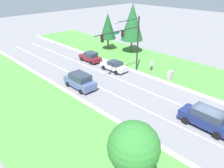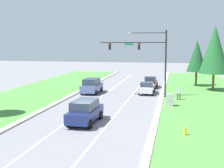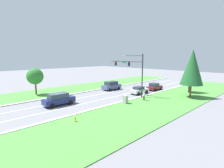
% 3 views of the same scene
% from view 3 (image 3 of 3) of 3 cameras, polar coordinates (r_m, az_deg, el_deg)
% --- Properties ---
extents(ground_plane, '(160.00, 160.00, 0.00)m').
position_cam_3_polar(ground_plane, '(29.43, -16.59, -6.67)').
color(ground_plane, slate).
extents(curb_strip_right, '(0.50, 90.00, 0.15)m').
position_cam_3_polar(curb_strip_right, '(24.73, -10.38, -9.26)').
color(curb_strip_right, beige).
rests_on(curb_strip_right, ground_plane).
extents(curb_strip_left, '(0.50, 90.00, 0.15)m').
position_cam_3_polar(curb_strip_left, '(34.38, -21.02, -4.51)').
color(curb_strip_left, beige).
rests_on(curb_strip_left, ground_plane).
extents(grass_verge_right, '(10.00, 90.00, 0.08)m').
position_cam_3_polar(grass_verge_right, '(20.84, -2.06, -12.78)').
color(grass_verge_right, '#4C8E3D').
rests_on(grass_verge_right, ground_plane).
extents(grass_verge_left, '(10.00, 90.00, 0.08)m').
position_cam_3_polar(grass_verge_left, '(39.17, -24.08, -3.14)').
color(grass_verge_left, '#4C8E3D').
rests_on(grass_verge_left, ground_plane).
extents(lane_stripe_inner_left, '(0.14, 81.00, 0.01)m').
position_cam_3_polar(lane_stripe_inner_left, '(30.99, -18.16, -5.95)').
color(lane_stripe_inner_left, white).
rests_on(lane_stripe_inner_left, ground_plane).
extents(lane_stripe_inner_right, '(0.14, 81.00, 0.01)m').
position_cam_3_polar(lane_stripe_inner_right, '(27.90, -14.85, -7.45)').
color(lane_stripe_inner_right, white).
rests_on(lane_stripe_inner_right, ground_plane).
extents(traffic_signal_mast, '(8.27, 0.41, 8.22)m').
position_cam_3_polar(traffic_signal_mast, '(34.34, 6.75, 5.15)').
color(traffic_signal_mast, black).
rests_on(traffic_signal_mast, ground_plane).
extents(silver_sedan, '(1.96, 4.45, 1.55)m').
position_cam_3_polar(silver_sedan, '(36.94, 8.88, -1.96)').
color(silver_sedan, silver).
rests_on(silver_sedan, ground_plane).
extents(navy_suv, '(2.20, 5.02, 1.97)m').
position_cam_3_polar(navy_suv, '(29.27, -17.01, -4.71)').
color(navy_suv, navy).
rests_on(navy_suv, ground_plane).
extents(slate_blue_suv, '(2.21, 4.68, 1.99)m').
position_cam_3_polar(slate_blue_suv, '(40.84, -0.20, -0.49)').
color(slate_blue_suv, '#475684').
rests_on(slate_blue_suv, ground_plane).
extents(burgundy_sedan, '(2.02, 4.19, 1.67)m').
position_cam_3_polar(burgundy_sedan, '(41.61, 13.69, -0.84)').
color(burgundy_sedan, maroon).
rests_on(burgundy_sedan, ground_plane).
extents(utility_cabinet, '(0.70, 0.60, 1.38)m').
position_cam_3_polar(utility_cabinet, '(29.01, 4.36, -5.13)').
color(utility_cabinet, '#9E9E99').
rests_on(utility_cabinet, ground_plane).
extents(pedestrian, '(0.41, 0.27, 1.69)m').
position_cam_3_polar(pedestrian, '(31.33, 10.39, -3.72)').
color(pedestrian, '#42382D').
rests_on(pedestrian, ground_plane).
extents(fire_hydrant, '(0.34, 0.20, 0.70)m').
position_cam_3_polar(fire_hydrant, '(21.66, -11.93, -11.25)').
color(fire_hydrant, gold).
rests_on(fire_hydrant, ground_plane).
extents(conifer_near_right_tree, '(4.11, 4.11, 9.07)m').
position_cam_3_polar(conifer_near_right_tree, '(35.72, 24.71, 5.00)').
color(conifer_near_right_tree, brown).
rests_on(conifer_near_right_tree, ground_plane).
extents(oak_near_left_tree, '(3.26, 3.26, 5.43)m').
position_cam_3_polar(oak_near_left_tree, '(38.34, -23.84, 2.29)').
color(oak_near_left_tree, brown).
rests_on(oak_near_left_tree, ground_plane).
extents(conifer_far_right_tree, '(3.01, 3.01, 7.11)m').
position_cam_3_polar(conifer_far_right_tree, '(40.58, 24.17, 3.89)').
color(conifer_far_right_tree, brown).
rests_on(conifer_far_right_tree, ground_plane).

